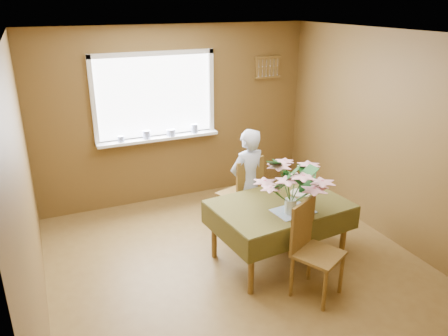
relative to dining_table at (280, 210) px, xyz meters
name	(u,v)px	position (x,y,z in m)	size (l,w,h in m)	color
floor	(244,274)	(-0.49, -0.13, -0.62)	(4.50, 4.50, 0.00)	brown
ceiling	(249,36)	(-0.49, -0.13, 1.88)	(4.50, 4.50, 0.00)	white
wall_back	(176,116)	(-0.49, 2.12, 0.63)	(4.00, 4.00, 0.00)	brown
wall_front	(429,303)	(-0.49, -2.38, 0.63)	(4.00, 4.00, 0.00)	brown
wall_left	(27,203)	(-2.49, -0.13, 0.63)	(4.50, 4.50, 0.00)	brown
wall_right	(400,143)	(1.51, -0.13, 0.63)	(4.50, 4.50, 0.00)	brown
window_assembly	(157,111)	(-0.79, 2.07, 0.74)	(1.72, 0.20, 1.22)	white
spoon_rack	(268,67)	(0.96, 2.08, 1.23)	(0.44, 0.05, 0.33)	brown
dining_table	(280,210)	(0.00, 0.00, 0.00)	(1.55, 1.13, 0.71)	brown
chair_far	(243,192)	(-0.08, 0.75, -0.07)	(0.54, 0.54, 1.01)	brown
chair_near	(311,246)	(-0.02, -0.65, -0.09)	(0.57, 0.57, 0.98)	brown
seated_woman	(247,183)	(-0.07, 0.67, 0.07)	(0.51, 0.33, 1.39)	white
flower_bouquet	(292,182)	(-0.02, -0.24, 0.44)	(0.64, 0.64, 0.55)	white
side_plate	(300,193)	(0.35, 0.13, 0.09)	(0.23, 0.23, 0.01)	white
table_knife	(301,207)	(0.15, -0.19, 0.09)	(0.02, 0.21, 0.00)	silver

